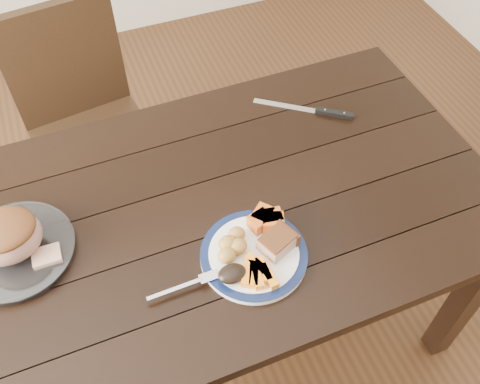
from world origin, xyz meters
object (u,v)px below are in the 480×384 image
object	(u,v)px
chair_far	(85,117)
dinner_plate	(254,255)
roast_joint	(7,238)
serving_platter	(15,252)
fork	(188,285)
pork_slice	(277,243)
carving_knife	(322,111)
dining_table	(211,226)

from	to	relation	value
chair_far	dinner_plate	size ratio (longest dim) A/B	3.43
roast_joint	serving_platter	bearing A→B (deg)	-90.00
fork	pork_slice	bearing A→B (deg)	3.37
roast_joint	carving_knife	world-z (taller)	roast_joint
carving_knife	dining_table	bearing A→B (deg)	-117.63
dinner_plate	carving_knife	world-z (taller)	dinner_plate
serving_platter	carving_knife	xyz separation A→B (m)	(0.96, 0.18, -0.00)
dining_table	chair_far	distance (m)	0.79
chair_far	serving_platter	xyz separation A→B (m)	(-0.26, -0.70, 0.23)
serving_platter	roast_joint	world-z (taller)	roast_joint
chair_far	carving_knife	distance (m)	0.90
carving_knife	pork_slice	bearing A→B (deg)	-93.07
pork_slice	carving_knife	xyz separation A→B (m)	(0.34, 0.42, -0.03)
fork	carving_knife	world-z (taller)	fork
dining_table	serving_platter	size ratio (longest dim) A/B	5.46
roast_joint	carving_knife	bearing A→B (deg)	10.80
dining_table	chair_far	bearing A→B (deg)	108.47
dining_table	roast_joint	world-z (taller)	roast_joint
serving_platter	pork_slice	xyz separation A→B (m)	(0.62, -0.24, 0.03)
pork_slice	carving_knife	bearing A→B (deg)	50.72
pork_slice	dining_table	bearing A→B (deg)	119.24
roast_joint	carving_knife	size ratio (longest dim) A/B	0.63
pork_slice	roast_joint	distance (m)	0.66
serving_platter	roast_joint	size ratio (longest dim) A/B	1.73
chair_far	carving_knife	size ratio (longest dim) A/B	3.44
pork_slice	fork	xyz separation A→B (m)	(-0.24, -0.02, -0.02)
serving_platter	chair_far	bearing A→B (deg)	69.42
chair_far	carving_knife	world-z (taller)	chair_far
chair_far	dinner_plate	world-z (taller)	chair_far
fork	chair_far	bearing A→B (deg)	95.45
carving_knife	serving_platter	bearing A→B (deg)	-132.98
carving_knife	dinner_plate	bearing A→B (deg)	-98.01
pork_slice	serving_platter	bearing A→B (deg)	159.17
chair_far	roast_joint	distance (m)	0.80
chair_far	pork_slice	size ratio (longest dim) A/B	10.98
serving_platter	pork_slice	size ratio (longest dim) A/B	3.48
chair_far	dining_table	bearing A→B (deg)	100.60
fork	roast_joint	size ratio (longest dim) A/B	1.04
pork_slice	carving_knife	distance (m)	0.54
dinner_plate	pork_slice	xyz separation A→B (m)	(0.06, -0.01, 0.03)
dinner_plate	chair_far	bearing A→B (deg)	107.68
dinner_plate	fork	world-z (taller)	fork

